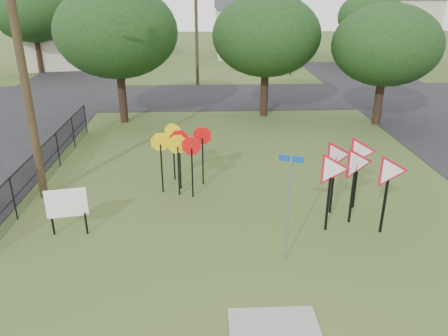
# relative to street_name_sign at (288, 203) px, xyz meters

# --- Properties ---
(ground) EXTENTS (140.00, 140.00, 0.00)m
(ground) POSITION_rel_street_name_sign_xyz_m (-0.69, -0.13, -1.76)
(ground) COLOR #32481B
(street_far) EXTENTS (60.00, 8.00, 0.02)m
(street_far) POSITION_rel_street_name_sign_xyz_m (-0.69, 19.87, -1.75)
(street_far) COLOR black
(street_far) RESTS_ON ground
(curb_pad) EXTENTS (2.00, 1.20, 0.02)m
(curb_pad) POSITION_rel_street_name_sign_xyz_m (-0.69, -2.53, -1.75)
(curb_pad) COLOR gray
(curb_pad) RESTS_ON ground
(street_name_sign) EXTENTS (0.60, 0.26, 3.08)m
(street_name_sign) POSITION_rel_street_name_sign_xyz_m (0.00, 0.00, 0.00)
(street_name_sign) COLOR gray
(street_name_sign) RESTS_ON ground
(stop_sign_cluster) EXTENTS (2.17, 1.74, 2.29)m
(stop_sign_cluster) POSITION_rel_street_name_sign_xyz_m (-3.03, 4.77, -0.05)
(stop_sign_cluster) COLOR black
(stop_sign_cluster) RESTS_ON ground
(yield_sign_cluster) EXTENTS (2.79, 1.74, 2.61)m
(yield_sign_cluster) POSITION_rel_street_name_sign_xyz_m (2.40, 2.14, 0.15)
(yield_sign_cluster) COLOR black
(yield_sign_cluster) RESTS_ON ground
(info_board) EXTENTS (1.19, 0.25, 1.50)m
(info_board) POSITION_rel_street_name_sign_xyz_m (-6.30, 1.67, -0.77)
(info_board) COLOR black
(info_board) RESTS_ON ground
(utility_pole_main) EXTENTS (3.55, 0.33, 10.00)m
(utility_pole_main) POSITION_rel_street_name_sign_xyz_m (-7.92, 4.36, 3.45)
(utility_pole_main) COLOR #3F311D
(utility_pole_main) RESTS_ON ground
(far_pole_a) EXTENTS (1.40, 0.24, 9.00)m
(far_pole_a) POSITION_rel_street_name_sign_xyz_m (-2.69, 23.87, 2.84)
(far_pole_a) COLOR #3F311D
(far_pole_a) RESTS_ON ground
(far_pole_b) EXTENTS (1.40, 0.24, 8.50)m
(far_pole_b) POSITION_rel_street_name_sign_xyz_m (5.31, 27.87, 2.59)
(far_pole_b) COLOR #3F311D
(far_pole_b) RESTS_ON ground
(far_pole_c) EXTENTS (1.40, 0.24, 9.00)m
(far_pole_c) POSITION_rel_street_name_sign_xyz_m (-10.69, 29.87, 2.84)
(far_pole_c) COLOR #3F311D
(far_pole_c) RESTS_ON ground
(fence_run) EXTENTS (0.05, 11.55, 1.50)m
(fence_run) POSITION_rel_street_name_sign_xyz_m (-8.29, 6.12, -0.98)
(fence_run) COLOR black
(fence_run) RESTS_ON ground
(house_left) EXTENTS (10.58, 8.88, 7.20)m
(house_left) POSITION_rel_street_name_sign_xyz_m (-14.69, 33.87, 1.89)
(house_left) COLOR beige
(house_left) RESTS_ON ground
(house_mid) EXTENTS (8.40, 8.40, 6.20)m
(house_mid) POSITION_rel_street_name_sign_xyz_m (3.31, 39.87, 1.39)
(house_mid) COLOR beige
(house_mid) RESTS_ON ground
(house_right) EXTENTS (8.30, 8.30, 7.20)m
(house_right) POSITION_rel_street_name_sign_xyz_m (17.31, 35.87, 1.89)
(house_right) COLOR beige
(house_right) RESTS_ON ground
(tree_near_left) EXTENTS (6.40, 6.40, 7.27)m
(tree_near_left) POSITION_rel_street_name_sign_xyz_m (-6.69, 13.87, 3.09)
(tree_near_left) COLOR black
(tree_near_left) RESTS_ON ground
(tree_near_mid) EXTENTS (6.00, 6.00, 6.80)m
(tree_near_mid) POSITION_rel_street_name_sign_xyz_m (1.31, 14.87, 2.78)
(tree_near_mid) COLOR black
(tree_near_mid) RESTS_ON ground
(tree_near_right) EXTENTS (5.60, 5.60, 6.33)m
(tree_near_right) POSITION_rel_street_name_sign_xyz_m (7.31, 12.87, 2.46)
(tree_near_right) COLOR black
(tree_near_right) RESTS_ON ground
(tree_far_left) EXTENTS (6.80, 6.80, 7.73)m
(tree_far_left) POSITION_rel_street_name_sign_xyz_m (-16.69, 29.87, 3.41)
(tree_far_left) COLOR black
(tree_far_left) RESTS_ON ground
(tree_far_right) EXTENTS (6.00, 6.00, 6.80)m
(tree_far_right) POSITION_rel_street_name_sign_xyz_m (13.31, 31.87, 2.78)
(tree_far_right) COLOR black
(tree_far_right) RESTS_ON ground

